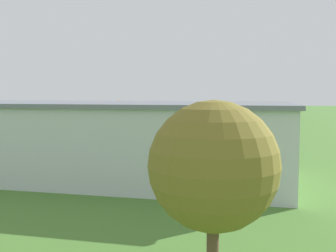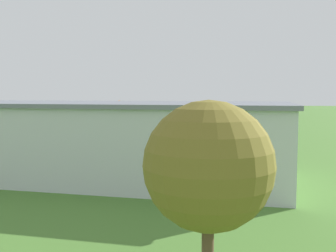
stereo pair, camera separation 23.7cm
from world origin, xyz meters
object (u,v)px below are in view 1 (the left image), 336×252
at_px(car_silver, 265,149).
at_px(person_near_hangar_door, 285,146).
at_px(biplane, 192,116).
at_px(hangar, 83,139).
at_px(windsock, 117,105).
at_px(tree_at_field_edge, 213,166).
at_px(person_beside_truck, 218,143).
at_px(car_black, 6,143).

distance_m(car_silver, person_near_hangar_door, 4.61).
bearing_deg(biplane, car_silver, 125.57).
relative_size(hangar, biplane, 5.17).
bearing_deg(windsock, tree_at_field_edge, 113.22).
bearing_deg(windsock, person_near_hangar_door, 152.37).
bearing_deg(windsock, person_beside_truck, 144.60).
relative_size(person_beside_truck, person_near_hangar_door, 1.00).
relative_size(hangar, windsock, 5.94).
bearing_deg(car_black, car_silver, -177.25).
bearing_deg(person_beside_truck, person_near_hangar_door, 173.95).
distance_m(person_beside_truck, person_near_hangar_door, 9.20).
distance_m(hangar, person_beside_truck, 23.75).
relative_size(biplane, car_silver, 1.83).
xyz_separation_m(car_black, windsock, (-9.11, -20.95, 4.91)).
relative_size(person_near_hangar_door, tree_at_field_edge, 0.21).
height_order(car_black, windsock, windsock).
distance_m(hangar, car_silver, 23.95).
distance_m(person_near_hangar_door, windsock, 33.74).
distance_m(tree_at_field_edge, windsock, 61.35).
xyz_separation_m(car_silver, person_near_hangar_door, (-2.68, -3.75, -0.03)).
height_order(hangar, tree_at_field_edge, tree_at_field_edge).
bearing_deg(hangar, car_silver, -137.23).
relative_size(car_silver, person_beside_truck, 2.58).
distance_m(biplane, car_silver, 21.14).
xyz_separation_m(biplane, car_black, (23.83, 18.74, -3.00)).
bearing_deg(car_silver, car_black, 2.75).
relative_size(biplane, person_beside_truck, 4.73).
height_order(biplane, tree_at_field_edge, tree_at_field_edge).
bearing_deg(hangar, tree_at_field_edge, 125.12).
xyz_separation_m(car_silver, tree_at_field_edge, (2.70, 37.15, 4.39)).
distance_m(car_black, person_beside_truck, 30.22).
xyz_separation_m(person_beside_truck, tree_at_field_edge, (-3.77, 41.87, 4.42)).
relative_size(person_near_hangar_door, windsock, 0.24).
bearing_deg(car_silver, windsock, -35.57).
bearing_deg(car_black, tree_at_field_edge, 133.23).
bearing_deg(tree_at_field_edge, windsock, -66.78).
xyz_separation_m(hangar, windsock, (9.42, -35.38, 2.26)).
bearing_deg(tree_at_field_edge, biplane, -80.08).
relative_size(person_beside_truck, tree_at_field_edge, 0.21).
height_order(hangar, car_black, hangar).
height_order(tree_at_field_edge, windsock, tree_at_field_edge).
xyz_separation_m(hangar, biplane, (-5.30, -33.17, 0.35)).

